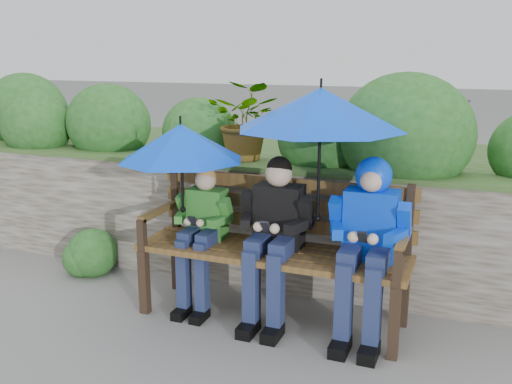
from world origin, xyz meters
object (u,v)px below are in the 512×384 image
at_px(boy_right, 368,233).
at_px(umbrella_left, 181,143).
at_px(boy_left, 202,228).
at_px(park_bench, 276,239).
at_px(umbrella_right, 320,109).
at_px(boy_middle, 274,231).

relative_size(boy_right, umbrella_left, 1.33).
height_order(boy_left, boy_right, boy_right).
relative_size(park_bench, umbrella_right, 1.70).
xyz_separation_m(boy_left, boy_middle, (0.58, -0.01, 0.05)).
bearing_deg(boy_middle, boy_right, 0.86).
bearing_deg(park_bench, umbrella_right, -8.38).
xyz_separation_m(park_bench, umbrella_left, (-0.69, -0.12, 0.69)).
relative_size(boy_middle, boy_right, 0.97).
height_order(boy_right, umbrella_left, umbrella_left).
bearing_deg(boy_right, umbrella_right, 173.67).
bearing_deg(boy_right, boy_left, 179.90).
bearing_deg(boy_left, umbrella_left, -166.23).
relative_size(park_bench, boy_middle, 1.63).
height_order(park_bench, boy_middle, boy_middle).
distance_m(boy_left, boy_right, 1.24).
bearing_deg(boy_left, boy_middle, -1.20).
height_order(park_bench, boy_left, boy_left).
bearing_deg(boy_middle, park_bench, 103.74).
xyz_separation_m(boy_left, umbrella_left, (-0.14, -0.03, 0.64)).
relative_size(park_bench, umbrella_left, 2.10).
bearing_deg(umbrella_right, boy_left, -177.53).
height_order(boy_middle, boy_right, boy_right).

